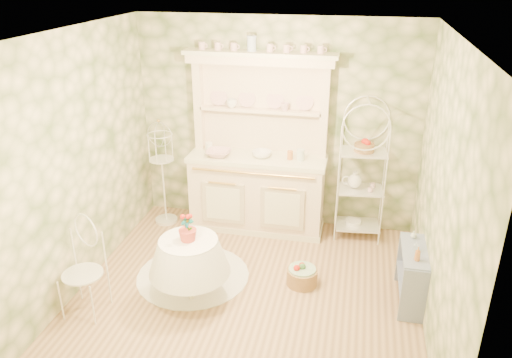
% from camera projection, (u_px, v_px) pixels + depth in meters
% --- Properties ---
extents(floor, '(3.60, 3.60, 0.00)m').
position_uv_depth(floor, '(246.00, 296.00, 5.31)').
color(floor, tan).
rests_on(floor, ground).
extents(ceiling, '(3.60, 3.60, 0.00)m').
position_uv_depth(ceiling, '(244.00, 35.00, 4.23)').
color(ceiling, white).
rests_on(ceiling, floor).
extents(wall_left, '(3.60, 3.60, 0.00)m').
position_uv_depth(wall_left, '(74.00, 166.00, 5.11)').
color(wall_left, beige).
rests_on(wall_left, floor).
extents(wall_right, '(3.60, 3.60, 0.00)m').
position_uv_depth(wall_right, '(442.00, 197.00, 4.43)').
color(wall_right, beige).
rests_on(wall_right, floor).
extents(wall_back, '(3.60, 3.60, 0.00)m').
position_uv_depth(wall_back, '(277.00, 125.00, 6.38)').
color(wall_back, beige).
rests_on(wall_back, floor).
extents(wall_front, '(3.60, 3.60, 0.00)m').
position_uv_depth(wall_front, '(181.00, 292.00, 3.16)').
color(wall_front, beige).
rests_on(wall_front, floor).
extents(kitchen_dresser, '(1.87, 0.61, 2.29)m').
position_uv_depth(kitchen_dresser, '(257.00, 146.00, 6.25)').
color(kitchen_dresser, '#FFE9CE').
rests_on(kitchen_dresser, floor).
extents(bakers_rack, '(0.61, 0.46, 1.86)m').
position_uv_depth(bakers_rack, '(362.00, 169.00, 6.13)').
color(bakers_rack, white).
rests_on(bakers_rack, floor).
extents(side_shelf, '(0.30, 0.68, 0.57)m').
position_uv_depth(side_shelf, '(411.00, 278.00, 5.14)').
color(side_shelf, '#7F8DAF').
rests_on(side_shelf, floor).
extents(round_table, '(0.63, 0.63, 0.69)m').
position_uv_depth(round_table, '(190.00, 271.00, 5.14)').
color(round_table, white).
rests_on(round_table, floor).
extents(cafe_chair, '(0.48, 0.48, 0.80)m').
position_uv_depth(cafe_chair, '(83.00, 278.00, 4.93)').
color(cafe_chair, white).
rests_on(cafe_chair, floor).
extents(birdcage_stand, '(0.38, 0.38, 1.44)m').
position_uv_depth(birdcage_stand, '(163.00, 173.00, 6.56)').
color(birdcage_stand, white).
rests_on(birdcage_stand, floor).
extents(floor_basket, '(0.39, 0.39, 0.23)m').
position_uv_depth(floor_basket, '(302.00, 275.00, 5.47)').
color(floor_basket, '#A27949').
rests_on(floor_basket, floor).
extents(lace_rug, '(1.40, 1.40, 0.01)m').
position_uv_depth(lace_rug, '(193.00, 275.00, 5.66)').
color(lace_rug, white).
rests_on(lace_rug, floor).
extents(bowl_floral, '(0.32, 0.32, 0.08)m').
position_uv_depth(bowl_floral, '(219.00, 155.00, 6.31)').
color(bowl_floral, white).
rests_on(bowl_floral, kitchen_dresser).
extents(bowl_white, '(0.31, 0.31, 0.08)m').
position_uv_depth(bowl_white, '(262.00, 156.00, 6.28)').
color(bowl_white, white).
rests_on(bowl_white, kitchen_dresser).
extents(cup_left, '(0.14, 0.14, 0.11)m').
position_uv_depth(cup_left, '(232.00, 105.00, 6.28)').
color(cup_left, white).
rests_on(cup_left, kitchen_dresser).
extents(cup_right, '(0.12, 0.12, 0.10)m').
position_uv_depth(cup_right, '(285.00, 108.00, 6.14)').
color(cup_right, white).
rests_on(cup_right, kitchen_dresser).
extents(potted_geranium, '(0.17, 0.14, 0.27)m').
position_uv_depth(potted_geranium, '(188.00, 228.00, 4.93)').
color(potted_geranium, '#3F7238').
rests_on(potted_geranium, round_table).
extents(bottle_amber, '(0.07, 0.07, 0.15)m').
position_uv_depth(bottle_amber, '(418.00, 255.00, 4.80)').
color(bottle_amber, '#BA6D32').
rests_on(bottle_amber, side_shelf).
extents(bottle_blue, '(0.05, 0.05, 0.10)m').
position_uv_depth(bottle_blue, '(416.00, 247.00, 4.98)').
color(bottle_blue, '#ACBFDF').
rests_on(bottle_blue, side_shelf).
extents(bottle_glass, '(0.08, 0.08, 0.08)m').
position_uv_depth(bottle_glass, '(414.00, 235.00, 5.21)').
color(bottle_glass, silver).
rests_on(bottle_glass, side_shelf).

